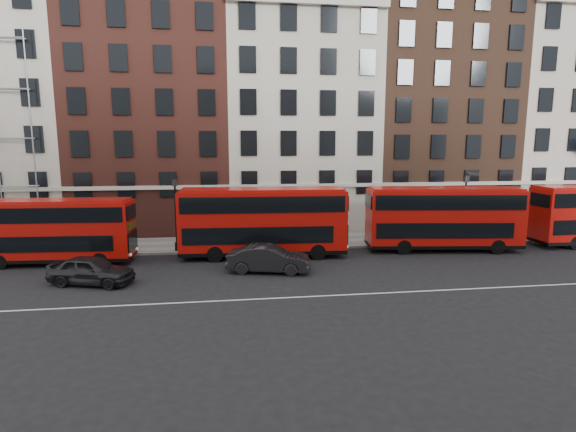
{
  "coord_description": "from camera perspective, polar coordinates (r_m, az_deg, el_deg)",
  "views": [
    {
      "loc": [
        -6.74,
        -23.35,
        7.7
      ],
      "look_at": [
        -2.76,
        5.0,
        3.0
      ],
      "focal_mm": 28.0,
      "sensor_mm": 36.0,
      "label": 1
    }
  ],
  "objects": [
    {
      "name": "bus_a",
      "position": [
        32.18,
        -27.81,
        -1.56
      ],
      "size": [
        10.02,
        2.98,
        4.16
      ],
      "rotation": [
        0.0,
        0.0,
        -0.06
      ],
      "color": "#B60E09",
      "rests_on": "ground"
    },
    {
      "name": "car_rear",
      "position": [
        26.99,
        -23.71,
        -6.32
      ],
      "size": [
        4.96,
        3.11,
        1.58
      ],
      "primitive_type": "imported",
      "rotation": [
        0.0,
        0.0,
        1.28
      ],
      "color": "black",
      "rests_on": "ground"
    },
    {
      "name": "pavement",
      "position": [
        35.35,
        3.21,
        -3.15
      ],
      "size": [
        80.0,
        5.0,
        0.15
      ],
      "primitive_type": "cube",
      "color": "slate",
      "rests_on": "ground"
    },
    {
      "name": "lamp_post_right",
      "position": [
        36.93,
        21.53,
        1.48
      ],
      "size": [
        0.44,
        0.44,
        5.33
      ],
      "color": "black",
      "rests_on": "pavement"
    },
    {
      "name": "car_front",
      "position": [
        27.02,
        -2.46,
        -5.45
      ],
      "size": [
        5.2,
        2.83,
        1.63
      ],
      "primitive_type": "imported",
      "rotation": [
        0.0,
        0.0,
        1.33
      ],
      "color": "black",
      "rests_on": "ground"
    },
    {
      "name": "ground",
      "position": [
        25.49,
        7.82,
        -8.35
      ],
      "size": [
        120.0,
        120.0,
        0.0
      ],
      "primitive_type": "plane",
      "color": "black",
      "rests_on": "ground"
    },
    {
      "name": "iron_railings",
      "position": [
        37.35,
        2.56,
        -1.57
      ],
      "size": [
        6.6,
        0.06,
        1.0
      ],
      "primitive_type": null,
      "color": "black",
      "rests_on": "pavement"
    },
    {
      "name": "building_terrace",
      "position": [
        41.8,
        0.91,
        12.8
      ],
      "size": [
        64.0,
        11.95,
        22.0
      ],
      "color": "#B5AD9D",
      "rests_on": "ground"
    },
    {
      "name": "lamp_post_left",
      "position": [
        32.26,
        -14.07,
        0.8
      ],
      "size": [
        0.44,
        0.44,
        5.33
      ],
      "color": "black",
      "rests_on": "pavement"
    },
    {
      "name": "bus_c",
      "position": [
        33.9,
        19.1,
        -0.12
      ],
      "size": [
        11.07,
        3.94,
        4.55
      ],
      "rotation": [
        0.0,
        0.0,
        -0.13
      ],
      "color": "#B60E09",
      "rests_on": "ground"
    },
    {
      "name": "bus_b",
      "position": [
        30.29,
        -3.28,
        -0.56
      ],
      "size": [
        11.27,
        3.27,
        4.68
      ],
      "rotation": [
        0.0,
        0.0,
        -0.05
      ],
      "color": "#B60E09",
      "rests_on": "ground"
    },
    {
      "name": "road_centre_line",
      "position": [
        23.67,
        9.15,
        -9.77
      ],
      "size": [
        70.0,
        0.12,
        0.01
      ],
      "primitive_type": "cube",
      "color": "white",
      "rests_on": "ground"
    },
    {
      "name": "kerb",
      "position": [
        32.96,
        4.05,
        -4.07
      ],
      "size": [
        80.0,
        0.3,
        0.16
      ],
      "primitive_type": "cube",
      "color": "gray",
      "rests_on": "ground"
    }
  ]
}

